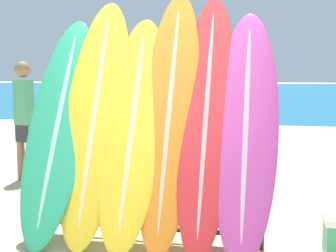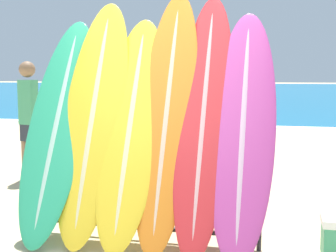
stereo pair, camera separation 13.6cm
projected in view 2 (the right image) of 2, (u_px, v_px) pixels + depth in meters
The scene contains 11 objects.
ocean_water at pixel (268, 91), 41.60m from camera, with size 120.00×60.00×0.01m.
surfboard_rack at pixel (147, 186), 4.14m from camera, with size 2.02×0.04×0.93m.
surfboard_slot_0 at pixel (58, 126), 4.30m from camera, with size 0.58×1.13×2.03m.
surfboard_slot_1 at pixel (94, 117), 4.24m from camera, with size 0.59×1.06×2.19m.
surfboard_slot_2 at pixel (131, 128), 4.14m from camera, with size 0.57×1.06×2.02m.
surfboard_slot_3 at pixel (167, 115), 4.10m from camera, with size 0.51×1.11×2.27m.
surfboard_slot_4 at pixel (204, 118), 4.02m from camera, with size 0.49×1.17×2.23m.
surfboard_slot_5 at pixel (243, 129), 3.91m from camera, with size 0.54×1.09×2.06m.
person_near_water at pixel (259, 102), 10.91m from camera, with size 0.26×0.22×1.52m.
person_mid_beach at pixel (172, 103), 10.47m from camera, with size 0.26×0.22×1.53m.
person_far_left at pixel (29, 116), 6.51m from camera, with size 0.28×0.22×1.66m.
Camera 2 is at (1.16, -3.16, 1.49)m, focal length 50.00 mm.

